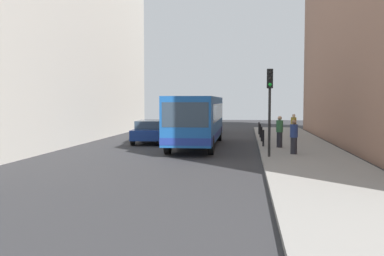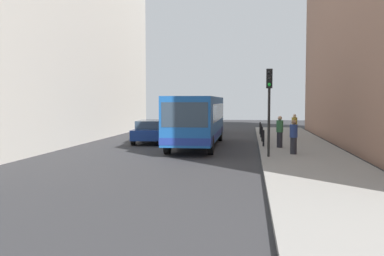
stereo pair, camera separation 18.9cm
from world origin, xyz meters
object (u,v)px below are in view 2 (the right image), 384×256
Objects in this scene: bollard_mid at (262,134)px; pedestrian_mid_sidewalk at (280,132)px; car_behind_bus at (205,124)px; bollard_farthest at (260,128)px; pedestrian_near_signal at (294,137)px; bollard_far at (261,131)px; bus at (198,118)px; pedestrian_far_sidewalk at (294,126)px; car_beside_bus at (150,131)px; bollard_near at (264,138)px; traffic_light at (269,96)px.

bollard_mid is 0.54× the size of pedestrian_mid_sidewalk.
car_behind_bus is 10.10m from bollard_mid.
bollard_mid is 1.00× the size of bollard_farthest.
pedestrian_mid_sidewalk reaches higher than car_behind_bus.
bollard_far is at bearing -138.68° from pedestrian_near_signal.
car_behind_bus is 5.48m from bollard_farthest.
pedestrian_mid_sidewalk reaches higher than bollard_mid.
car_behind_bus reaches higher than bollard_mid.
bollard_farthest is at bearing -116.07° from bus.
bollard_farthest is 4.34m from pedestrian_far_sidewalk.
bus is 3.87m from car_beside_bus.
bollard_near is 9.10m from bollard_farthest.
car_behind_bus is at bearing 28.29° from pedestrian_mid_sidewalk.
traffic_light is at bearing -88.77° from bollard_near.
pedestrian_mid_sidewalk is at bearing 79.43° from traffic_light.
bollard_farthest is (3.93, 8.21, -1.10)m from bus.
car_beside_bus is 9.79m from car_behind_bus.
bollard_far is 9.66m from pedestrian_near_signal.
bus is 5.04m from pedestrian_mid_sidewalk.
pedestrian_far_sidewalk is (2.27, -3.68, 0.38)m from bollard_farthest.
bollard_near is 1.00× the size of bollard_mid.
pedestrian_near_signal is at bearing 139.83° from bus.
pedestrian_mid_sidewalk is (4.81, -1.34, -0.69)m from bus.
car_beside_bus is 7.73m from bollard_near.
bollard_far is 0.56× the size of pedestrian_near_signal.
traffic_light is 4.32× the size of bollard_near.
pedestrian_mid_sidewalk reaches higher than car_beside_bus.
car_beside_bus is 1.10× the size of traffic_light.
bollard_far is (4.64, -5.94, -0.16)m from car_behind_bus.
bollard_mid is at bearing -90.00° from bollard_farthest.
bollard_mid is at bearing -90.00° from bollard_far.
pedestrian_near_signal is (8.64, -6.07, 0.21)m from car_beside_bus.
pedestrian_mid_sidewalk is at bearing -82.28° from bollard_far.
bollard_farthest is (4.64, -2.91, -0.16)m from car_behind_bus.
pedestrian_near_signal is (1.25, 1.15, -2.01)m from traffic_light.
bollard_mid is 1.00× the size of bollard_far.
pedestrian_mid_sidewalk is at bearing 155.78° from car_beside_bus.
pedestrian_near_signal reaches higher than bollard_near.
pedestrian_far_sidewalk reaches higher than bollard_near.
pedestrian_far_sidewalk is at bearing -152.59° from pedestrian_near_signal.
bollard_near is (7.29, -2.57, -0.16)m from car_beside_bus.
pedestrian_far_sidewalk is at bearing 46.47° from bollard_mid.
bollard_mid is at bearing 179.72° from car_beside_bus.
car_beside_bus is (-3.36, 1.69, -0.94)m from bus.
bus is 7.71m from pedestrian_far_sidewalk.
pedestrian_far_sidewalk reaches higher than bollard_farthest.
bus is 6.44× the size of pedestrian_far_sidewalk.
pedestrian_near_signal is (1.35, -9.56, 0.37)m from bollard_far.
bollard_mid is 3.31m from pedestrian_far_sidewalk.
pedestrian_far_sidewalk is (2.27, 5.42, 0.38)m from bollard_near.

